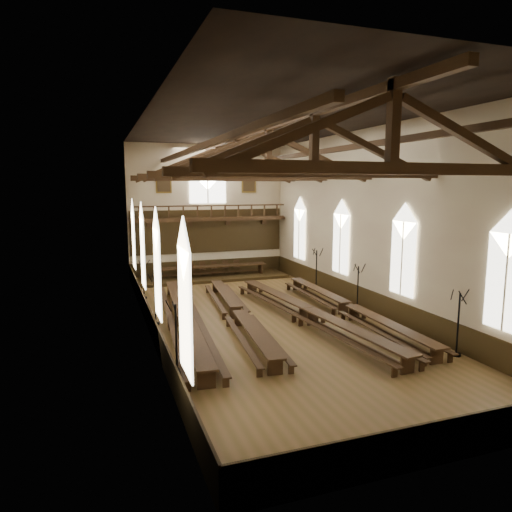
{
  "coord_description": "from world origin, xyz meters",
  "views": [
    {
      "loc": [
        -8.12,
        -21.33,
        6.9
      ],
      "look_at": [
        -0.11,
        1.5,
        3.17
      ],
      "focal_mm": 32.0,
      "sensor_mm": 36.0,
      "label": 1
    }
  ],
  "objects_px": {
    "refectory_row_c": "(308,312)",
    "candelabrum_right_near": "(457,336)",
    "refectory_row_d": "(349,307)",
    "high_table": "(211,267)",
    "candelabrum_left_mid": "(155,309)",
    "candelabrum_right_mid": "(357,296)",
    "refectory_row_b": "(238,312)",
    "dais": "(211,278)",
    "candelabrum_left_far": "(144,287)",
    "candelabrum_right_far": "(316,277)",
    "candelabrum_left_near": "(177,351)",
    "refectory_row_a": "(185,316)"
  },
  "relations": [
    {
      "from": "refectory_row_d",
      "to": "candelabrum_right_near",
      "type": "relative_size",
      "value": 5.15
    },
    {
      "from": "candelabrum_left_far",
      "to": "candelabrum_right_far",
      "type": "bearing_deg",
      "value": -7.34
    },
    {
      "from": "high_table",
      "to": "candelabrum_left_near",
      "type": "relative_size",
      "value": 3.04
    },
    {
      "from": "refectory_row_d",
      "to": "candelabrum_left_far",
      "type": "relative_size",
      "value": 5.92
    },
    {
      "from": "refectory_row_b",
      "to": "candelabrum_right_mid",
      "type": "bearing_deg",
      "value": 0.99
    },
    {
      "from": "high_table",
      "to": "candelabrum_right_mid",
      "type": "bearing_deg",
      "value": -62.47
    },
    {
      "from": "dais",
      "to": "high_table",
      "type": "relative_size",
      "value": 1.35
    },
    {
      "from": "candelabrum_left_far",
      "to": "high_table",
      "type": "bearing_deg",
      "value": 40.0
    },
    {
      "from": "refectory_row_c",
      "to": "high_table",
      "type": "distance_m",
      "value": 12.6
    },
    {
      "from": "candelabrum_left_near",
      "to": "candelabrum_right_near",
      "type": "relative_size",
      "value": 1.0
    },
    {
      "from": "candelabrum_right_mid",
      "to": "candelabrum_right_far",
      "type": "bearing_deg",
      "value": 90.0
    },
    {
      "from": "candelabrum_left_far",
      "to": "candelabrum_right_far",
      "type": "distance_m",
      "value": 11.19
    },
    {
      "from": "dais",
      "to": "candelabrum_left_near",
      "type": "relative_size",
      "value": 4.1
    },
    {
      "from": "refectory_row_a",
      "to": "candelabrum_right_far",
      "type": "relative_size",
      "value": 5.3
    },
    {
      "from": "refectory_row_b",
      "to": "refectory_row_d",
      "type": "relative_size",
      "value": 1.0
    },
    {
      "from": "candelabrum_left_far",
      "to": "dais",
      "type": "bearing_deg",
      "value": 40.0
    },
    {
      "from": "refectory_row_a",
      "to": "candelabrum_right_far",
      "type": "bearing_deg",
      "value": 28.02
    },
    {
      "from": "refectory_row_c",
      "to": "candelabrum_right_near",
      "type": "distance_m",
      "value": 7.21
    },
    {
      "from": "refectory_row_d",
      "to": "candelabrum_right_mid",
      "type": "relative_size",
      "value": 5.5
    },
    {
      "from": "candelabrum_left_mid",
      "to": "candelabrum_left_far",
      "type": "bearing_deg",
      "value": 90.0
    },
    {
      "from": "high_table",
      "to": "candelabrum_left_mid",
      "type": "xyz_separation_m",
      "value": [
        -5.35,
        -10.19,
        -0.09
      ]
    },
    {
      "from": "refectory_row_b",
      "to": "candelabrum_right_near",
      "type": "distance_m",
      "value": 10.25
    },
    {
      "from": "candelabrum_right_near",
      "to": "candelabrum_right_far",
      "type": "distance_m",
      "value": 12.67
    },
    {
      "from": "refectory_row_c",
      "to": "high_table",
      "type": "bearing_deg",
      "value": 99.2
    },
    {
      "from": "high_table",
      "to": "candelabrum_right_mid",
      "type": "height_order",
      "value": "candelabrum_right_mid"
    },
    {
      "from": "candelabrum_right_near",
      "to": "candelabrum_right_mid",
      "type": "xyz_separation_m",
      "value": [
        -0.0,
        7.55,
        -0.05
      ]
    },
    {
      "from": "candelabrum_left_near",
      "to": "candelabrum_left_far",
      "type": "xyz_separation_m",
      "value": [
        -0.0,
        12.0,
        -0.11
      ]
    },
    {
      "from": "candelabrum_right_mid",
      "to": "candelabrum_right_near",
      "type": "bearing_deg",
      "value": -90.0
    },
    {
      "from": "refectory_row_d",
      "to": "candelabrum_right_near",
      "type": "height_order",
      "value": "candelabrum_right_near"
    },
    {
      "from": "refectory_row_b",
      "to": "dais",
      "type": "relative_size",
      "value": 1.26
    },
    {
      "from": "refectory_row_c",
      "to": "candelabrum_left_far",
      "type": "bearing_deg",
      "value": 132.81
    },
    {
      "from": "refectory_row_b",
      "to": "candelabrum_right_mid",
      "type": "relative_size",
      "value": 5.49
    },
    {
      "from": "refectory_row_d",
      "to": "refectory_row_b",
      "type": "bearing_deg",
      "value": 169.71
    },
    {
      "from": "candelabrum_left_mid",
      "to": "candelabrum_right_mid",
      "type": "relative_size",
      "value": 1.0
    },
    {
      "from": "candelabrum_left_far",
      "to": "candelabrum_right_mid",
      "type": "xyz_separation_m",
      "value": [
        11.1,
        -6.55,
        0.06
      ]
    },
    {
      "from": "candelabrum_left_mid",
      "to": "high_table",
      "type": "bearing_deg",
      "value": 62.31
    },
    {
      "from": "refectory_row_a",
      "to": "high_table",
      "type": "relative_size",
      "value": 1.78
    },
    {
      "from": "refectory_row_d",
      "to": "candelabrum_left_mid",
      "type": "relative_size",
      "value": 5.5
    },
    {
      "from": "refectory_row_c",
      "to": "candelabrum_right_near",
      "type": "relative_size",
      "value": 5.34
    },
    {
      "from": "refectory_row_a",
      "to": "refectory_row_b",
      "type": "distance_m",
      "value": 2.76
    },
    {
      "from": "refectory_row_a",
      "to": "high_table",
      "type": "height_order",
      "value": "high_table"
    },
    {
      "from": "dais",
      "to": "candelabrum_left_far",
      "type": "distance_m",
      "value": 7.01
    },
    {
      "from": "refectory_row_a",
      "to": "refectory_row_d",
      "type": "height_order",
      "value": "refectory_row_a"
    },
    {
      "from": "refectory_row_c",
      "to": "candelabrum_left_near",
      "type": "height_order",
      "value": "candelabrum_left_near"
    },
    {
      "from": "refectory_row_a",
      "to": "candelabrum_left_near",
      "type": "distance_m",
      "value": 5.51
    },
    {
      "from": "refectory_row_a",
      "to": "candelabrum_left_mid",
      "type": "height_order",
      "value": "candelabrum_left_mid"
    },
    {
      "from": "refectory_row_d",
      "to": "high_table",
      "type": "height_order",
      "value": "high_table"
    },
    {
      "from": "candelabrum_left_mid",
      "to": "candelabrum_left_far",
      "type": "relative_size",
      "value": 1.08
    },
    {
      "from": "refectory_row_a",
      "to": "candelabrum_right_near",
      "type": "xyz_separation_m",
      "value": [
        9.81,
        -7.45,
        0.26
      ]
    },
    {
      "from": "candelabrum_left_near",
      "to": "candelabrum_left_mid",
      "type": "distance_m",
      "value": 6.29
    }
  ]
}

